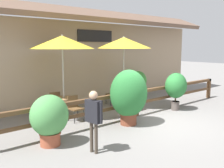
{
  "coord_description": "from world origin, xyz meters",
  "views": [
    {
      "loc": [
        -6.44,
        -5.2,
        2.56
      ],
      "look_at": [
        -0.78,
        1.51,
        1.22
      ],
      "focal_mm": 40.0,
      "sensor_mm": 36.0,
      "label": 1
    }
  ],
  "objects_px": {
    "dining_table_near": "(64,102)",
    "potted_plant_entrance_palm": "(176,87)",
    "potted_plant_broad_leaf": "(49,118)",
    "potted_plant_tall_tropical": "(129,95)",
    "chair_middle_streetside": "(134,98)",
    "chair_near_wallside": "(54,101)",
    "chair_middle_wallside": "(113,94)",
    "potted_plant_corner_fern": "(138,83)",
    "pedestrian": "(94,113)",
    "patio_umbrella_near": "(62,42)",
    "chair_near_streetside": "(75,107)",
    "patio_umbrella_middle": "(124,43)",
    "dining_table_middle": "(123,94)"
  },
  "relations": [
    {
      "from": "dining_table_near",
      "to": "potted_plant_entrance_palm",
      "type": "relative_size",
      "value": 0.55
    },
    {
      "from": "potted_plant_broad_leaf",
      "to": "potted_plant_tall_tropical",
      "type": "bearing_deg",
      "value": -1.03
    },
    {
      "from": "chair_middle_streetside",
      "to": "potted_plant_tall_tropical",
      "type": "bearing_deg",
      "value": -147.27
    },
    {
      "from": "chair_near_wallside",
      "to": "potted_plant_broad_leaf",
      "type": "height_order",
      "value": "potted_plant_broad_leaf"
    },
    {
      "from": "chair_middle_wallside",
      "to": "potted_plant_corner_fern",
      "type": "height_order",
      "value": "potted_plant_corner_fern"
    },
    {
      "from": "chair_middle_streetside",
      "to": "chair_middle_wallside",
      "type": "height_order",
      "value": "same"
    },
    {
      "from": "pedestrian",
      "to": "patio_umbrella_near",
      "type": "bearing_deg",
      "value": -26.64
    },
    {
      "from": "chair_near_streetside",
      "to": "potted_plant_broad_leaf",
      "type": "distance_m",
      "value": 2.19
    },
    {
      "from": "patio_umbrella_middle",
      "to": "potted_plant_entrance_palm",
      "type": "height_order",
      "value": "patio_umbrella_middle"
    },
    {
      "from": "potted_plant_entrance_palm",
      "to": "potted_plant_tall_tropical",
      "type": "bearing_deg",
      "value": -177.36
    },
    {
      "from": "patio_umbrella_near",
      "to": "dining_table_near",
      "type": "height_order",
      "value": "patio_umbrella_near"
    },
    {
      "from": "patio_umbrella_middle",
      "to": "chair_middle_wallside",
      "type": "relative_size",
      "value": 3.42
    },
    {
      "from": "patio_umbrella_middle",
      "to": "potted_plant_broad_leaf",
      "type": "relative_size",
      "value": 2.21
    },
    {
      "from": "potted_plant_corner_fern",
      "to": "potted_plant_broad_leaf",
      "type": "bearing_deg",
      "value": -154.91
    },
    {
      "from": "chair_middle_wallside",
      "to": "potted_plant_corner_fern",
      "type": "bearing_deg",
      "value": -161.08
    },
    {
      "from": "dining_table_near",
      "to": "potted_plant_entrance_palm",
      "type": "height_order",
      "value": "potted_plant_entrance_palm"
    },
    {
      "from": "potted_plant_tall_tropical",
      "to": "chair_middle_streetside",
      "type": "bearing_deg",
      "value": 39.51
    },
    {
      "from": "patio_umbrella_middle",
      "to": "chair_middle_streetside",
      "type": "height_order",
      "value": "patio_umbrella_middle"
    },
    {
      "from": "potted_plant_tall_tropical",
      "to": "pedestrian",
      "type": "distance_m",
      "value": 2.41
    },
    {
      "from": "patio_umbrella_near",
      "to": "dining_table_near",
      "type": "relative_size",
      "value": 3.59
    },
    {
      "from": "chair_middle_streetside",
      "to": "dining_table_near",
      "type": "bearing_deg",
      "value": 155.16
    },
    {
      "from": "chair_near_wallside",
      "to": "pedestrian",
      "type": "distance_m",
      "value": 3.93
    },
    {
      "from": "potted_plant_corner_fern",
      "to": "chair_near_wallside",
      "type": "bearing_deg",
      "value": -176.52
    },
    {
      "from": "potted_plant_entrance_palm",
      "to": "potted_plant_corner_fern",
      "type": "distance_m",
      "value": 3.04
    },
    {
      "from": "patio_umbrella_near",
      "to": "potted_plant_tall_tropical",
      "type": "bearing_deg",
      "value": -60.4
    },
    {
      "from": "chair_middle_streetside",
      "to": "potted_plant_corner_fern",
      "type": "xyz_separation_m",
      "value": [
        2.1,
        1.8,
        0.22
      ]
    },
    {
      "from": "patio_umbrella_near",
      "to": "chair_middle_streetside",
      "type": "xyz_separation_m",
      "value": [
        2.69,
        -0.88,
        -2.2
      ]
    },
    {
      "from": "dining_table_near",
      "to": "chair_near_streetside",
      "type": "xyz_separation_m",
      "value": [
        0.07,
        -0.62,
        -0.08
      ]
    },
    {
      "from": "chair_near_wallside",
      "to": "chair_middle_streetside",
      "type": "bearing_deg",
      "value": 161.0
    },
    {
      "from": "dining_table_middle",
      "to": "chair_middle_wallside",
      "type": "bearing_deg",
      "value": 94.98
    },
    {
      "from": "dining_table_middle",
      "to": "patio_umbrella_middle",
      "type": "bearing_deg",
      "value": 75.96
    },
    {
      "from": "dining_table_middle",
      "to": "chair_middle_streetside",
      "type": "relative_size",
      "value": 0.95
    },
    {
      "from": "patio_umbrella_near",
      "to": "chair_near_wallside",
      "type": "relative_size",
      "value": 3.42
    },
    {
      "from": "potted_plant_entrance_palm",
      "to": "pedestrian",
      "type": "height_order",
      "value": "pedestrian"
    },
    {
      "from": "potted_plant_tall_tropical",
      "to": "pedestrian",
      "type": "xyz_separation_m",
      "value": [
        -2.17,
        -1.06,
        -0.02
      ]
    },
    {
      "from": "chair_near_wallside",
      "to": "chair_middle_wallside",
      "type": "distance_m",
      "value": 2.72
    },
    {
      "from": "potted_plant_broad_leaf",
      "to": "potted_plant_tall_tropical",
      "type": "relative_size",
      "value": 0.74
    },
    {
      "from": "chair_near_wallside",
      "to": "patio_umbrella_middle",
      "type": "relative_size",
      "value": 0.29
    },
    {
      "from": "chair_near_wallside",
      "to": "patio_umbrella_middle",
      "type": "bearing_deg",
      "value": 172.08
    },
    {
      "from": "chair_near_wallside",
      "to": "dining_table_middle",
      "type": "distance_m",
      "value": 2.9
    },
    {
      "from": "patio_umbrella_middle",
      "to": "potted_plant_corner_fern",
      "type": "height_order",
      "value": "patio_umbrella_middle"
    },
    {
      "from": "chair_middle_streetside",
      "to": "potted_plant_tall_tropical",
      "type": "xyz_separation_m",
      "value": [
        -1.49,
        -1.23,
        0.51
      ]
    },
    {
      "from": "patio_umbrella_near",
      "to": "chair_middle_wallside",
      "type": "relative_size",
      "value": 3.42
    },
    {
      "from": "chair_middle_streetside",
      "to": "potted_plant_broad_leaf",
      "type": "height_order",
      "value": "potted_plant_broad_leaf"
    },
    {
      "from": "chair_near_streetside",
      "to": "chair_middle_streetside",
      "type": "distance_m",
      "value": 2.63
    },
    {
      "from": "chair_near_streetside",
      "to": "dining_table_middle",
      "type": "relative_size",
      "value": 1.05
    },
    {
      "from": "potted_plant_broad_leaf",
      "to": "potted_plant_corner_fern",
      "type": "xyz_separation_m",
      "value": [
        6.36,
        2.98,
        -0.04
      ]
    },
    {
      "from": "potted_plant_broad_leaf",
      "to": "potted_plant_entrance_palm",
      "type": "xyz_separation_m",
      "value": [
        5.5,
        0.08,
        0.22
      ]
    },
    {
      "from": "patio_umbrella_middle",
      "to": "chair_middle_wallside",
      "type": "distance_m",
      "value": 2.29
    },
    {
      "from": "dining_table_near",
      "to": "chair_middle_streetside",
      "type": "distance_m",
      "value": 2.83
    }
  ]
}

